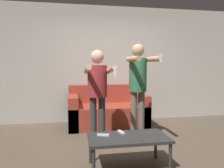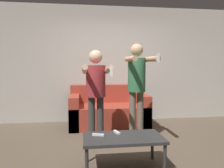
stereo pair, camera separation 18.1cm
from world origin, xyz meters
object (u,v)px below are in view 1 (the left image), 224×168
(person_standing_right, at_px, (138,81))
(coffee_table, at_px, (128,140))
(person_standing_left, at_px, (98,86))
(remote_far, at_px, (121,132))
(remote_near, at_px, (103,135))
(couch, at_px, (107,112))

(person_standing_right, height_order, coffee_table, person_standing_right)
(person_standing_left, distance_m, coffee_table, 1.11)
(person_standing_left, bearing_deg, remote_far, -73.14)
(remote_near, height_order, remote_far, same)
(person_standing_right, bearing_deg, remote_near, -130.53)
(coffee_table, distance_m, remote_near, 0.32)
(couch, height_order, remote_near, couch)
(couch, bearing_deg, remote_far, -93.42)
(person_standing_right, distance_m, remote_near, 1.24)
(person_standing_left, height_order, remote_far, person_standing_left)
(person_standing_right, xyz_separation_m, coffee_table, (-0.40, -0.90, -0.67))
(person_standing_right, xyz_separation_m, remote_near, (-0.70, -0.82, -0.61))
(person_standing_left, distance_m, remote_far, 0.95)
(remote_near, bearing_deg, person_standing_left, 88.45)
(coffee_table, relative_size, remote_far, 6.44)
(remote_near, bearing_deg, couch, 79.69)
(coffee_table, bearing_deg, person_standing_left, 107.48)
(person_standing_left, relative_size, remote_near, 10.07)
(remote_far, bearing_deg, couch, 86.58)
(coffee_table, relative_size, remote_near, 6.45)
(coffee_table, distance_m, remote_far, 0.17)
(couch, relative_size, person_standing_left, 1.07)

